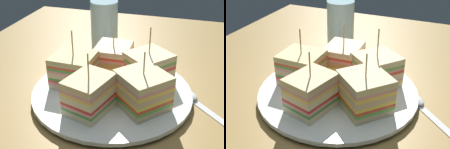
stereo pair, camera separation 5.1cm
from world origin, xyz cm
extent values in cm
cube|color=olive|center=(0.00, 0.00, -0.90)|extent=(94.38, 77.50, 1.80)
cylinder|color=white|center=(0.00, 0.00, 0.29)|extent=(17.60, 17.60, 0.58)
cylinder|color=white|center=(0.00, 0.00, 0.93)|extent=(28.39, 28.39, 0.71)
cube|color=beige|center=(-4.48, 5.59, 1.82)|extent=(9.89, 9.83, 1.05)
cube|color=#9E7242|center=(-1.77, 3.29, 1.82)|extent=(4.49, 5.22, 1.05)
cube|color=yellow|center=(-4.48, 5.59, 2.60)|extent=(9.89, 9.83, 0.52)
cube|color=#D78F8D|center=(-4.48, 5.59, 3.12)|extent=(9.89, 9.83, 0.52)
cube|color=beige|center=(-4.48, 5.59, 3.90)|extent=(9.89, 9.83, 1.05)
cube|color=#9E7242|center=(-1.77, 3.29, 3.90)|extent=(4.49, 5.22, 1.05)
cube|color=red|center=(-4.48, 5.59, 4.69)|extent=(9.89, 9.83, 0.52)
cube|color=pink|center=(-4.48, 5.59, 5.21)|extent=(9.89, 9.83, 0.52)
cube|color=#63AE48|center=(-4.48, 5.59, 5.73)|extent=(9.89, 9.83, 0.52)
cube|color=beige|center=(-4.48, 5.59, 6.51)|extent=(9.89, 9.83, 1.05)
cylinder|color=tan|center=(-4.48, 5.59, 9.54)|extent=(0.24, 0.24, 5.00)
cube|color=beige|center=(-6.95, -1.75, 1.84)|extent=(7.44, 6.78, 1.11)
cube|color=#B2844C|center=(-3.39, -1.66, 1.84)|extent=(0.47, 6.46, 1.11)
cube|color=#D88F8D|center=(-6.95, -1.75, 2.65)|extent=(7.44, 6.78, 0.51)
cube|color=yellow|center=(-6.95, -1.75, 3.17)|extent=(7.44, 6.78, 0.51)
cube|color=beige|center=(-6.95, -1.75, 3.98)|extent=(7.44, 6.78, 1.11)
cube|color=#B2844C|center=(-3.39, -1.66, 3.98)|extent=(0.47, 6.46, 1.11)
cube|color=pink|center=(-6.95, -1.75, 4.79)|extent=(7.44, 6.78, 0.51)
cube|color=#D3412C|center=(-6.95, -1.75, 5.30)|extent=(7.44, 6.78, 0.51)
cube|color=beige|center=(-6.95, -1.75, 6.11)|extent=(7.44, 6.78, 1.11)
cylinder|color=tan|center=(-6.95, -1.75, 8.72)|extent=(0.24, 0.24, 4.12)
cube|color=beige|center=(-0.36, -7.16, 1.80)|extent=(6.98, 7.48, 1.03)
cube|color=#9E7242|center=(-0.24, -3.60, 1.80)|extent=(6.62, 0.51, 1.03)
cube|color=pink|center=(-0.36, -7.16, 2.54)|extent=(6.98, 7.48, 0.45)
cube|color=#D63B35|center=(-0.36, -7.16, 2.99)|extent=(6.98, 7.48, 0.45)
cube|color=green|center=(-0.36, -7.16, 3.44)|extent=(6.98, 7.48, 0.45)
cube|color=beige|center=(-0.36, -7.16, 4.18)|extent=(6.98, 7.48, 1.03)
cube|color=#B2844C|center=(-0.24, -3.60, 4.18)|extent=(6.62, 0.51, 1.03)
cube|color=pink|center=(-0.36, -7.16, 4.92)|extent=(6.98, 7.48, 0.45)
cube|color=#4EA13D|center=(-0.36, -7.16, 5.37)|extent=(6.98, 7.48, 0.45)
cube|color=#D94B36|center=(-0.36, -7.16, 5.82)|extent=(6.98, 7.48, 0.45)
cube|color=#D0C281|center=(-0.36, -7.16, 6.56)|extent=(6.98, 7.48, 1.03)
cylinder|color=tan|center=(-0.36, -7.16, 9.40)|extent=(0.24, 0.24, 4.63)
cube|color=beige|center=(6.98, -1.62, 1.86)|extent=(8.55, 7.54, 1.14)
cube|color=#B2844C|center=(3.55, -0.66, 1.86)|extent=(1.81, 5.55, 1.14)
cube|color=green|center=(6.98, -1.62, 2.69)|extent=(8.55, 7.54, 0.50)
cube|color=pink|center=(6.98, -1.62, 3.19)|extent=(8.55, 7.54, 0.50)
cube|color=red|center=(6.98, -1.62, 3.69)|extent=(8.55, 7.54, 0.50)
cube|color=beige|center=(6.98, -1.62, 4.51)|extent=(8.55, 7.54, 1.14)
cube|color=#9E7242|center=(3.55, -0.66, 4.51)|extent=(1.81, 5.55, 1.14)
cube|color=#F6CC4A|center=(6.98, -1.62, 5.34)|extent=(8.55, 7.54, 0.50)
cube|color=pink|center=(6.98, -1.62, 5.84)|extent=(8.55, 7.54, 0.50)
cube|color=#D4BF8A|center=(6.98, -1.62, 6.66)|extent=(8.55, 7.54, 1.14)
cylinder|color=tan|center=(6.98, -1.62, 9.28)|extent=(0.24, 0.24, 4.09)
cube|color=beige|center=(3.63, 6.17, 1.84)|extent=(9.98, 10.00, 1.11)
cube|color=#9E7242|center=(1.23, 3.55, 1.84)|extent=(5.17, 4.77, 1.11)
cube|color=#57B041|center=(3.63, 6.17, 2.67)|extent=(9.98, 10.00, 0.55)
cube|color=#E3462C|center=(3.63, 6.17, 3.23)|extent=(9.98, 10.00, 0.55)
cube|color=yellow|center=(3.63, 6.17, 3.78)|extent=(9.98, 10.00, 0.55)
cube|color=beige|center=(3.63, 6.17, 4.61)|extent=(9.98, 10.00, 1.11)
cube|color=#9E7242|center=(1.23, 3.55, 4.61)|extent=(5.17, 4.77, 1.11)
cube|color=#F9D84B|center=(3.63, 6.17, 5.44)|extent=(9.98, 10.00, 0.55)
cube|color=pink|center=(3.63, 6.17, 5.99)|extent=(9.98, 10.00, 0.55)
cube|color=beige|center=(3.63, 6.17, 6.82)|extent=(9.98, 10.00, 1.11)
cylinder|color=tan|center=(3.63, 6.17, 9.23)|extent=(0.24, 0.24, 3.71)
cube|color=silver|center=(2.06, 18.58, 0.12)|extent=(9.24, 9.20, 0.25)
ellipsoid|color=silver|center=(-3.11, 13.44, 0.50)|extent=(4.14, 4.14, 1.00)
cylinder|color=#ABD4E2|center=(-19.39, -7.64, 5.78)|extent=(6.33, 6.33, 11.56)
cylinder|color=white|center=(-19.39, -7.64, 2.77)|extent=(5.82, 5.82, 5.55)
camera|label=1|loc=(42.93, 12.79, 29.48)|focal=47.16mm
camera|label=2|loc=(41.18, 17.62, 29.48)|focal=47.16mm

